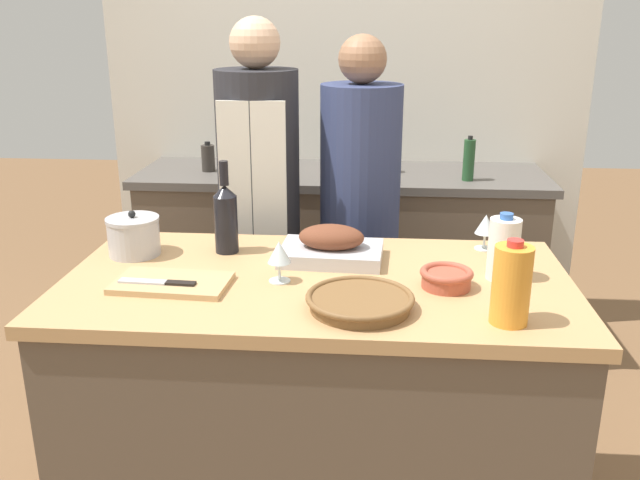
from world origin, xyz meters
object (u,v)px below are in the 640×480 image
at_px(cutting_board, 172,283).
at_px(condiment_bottle_short, 208,158).
at_px(juice_jug, 511,285).
at_px(milk_jug, 504,249).
at_px(mixing_bowl, 446,277).
at_px(person_cook_guest, 360,215).
at_px(person_cook_aproned, 260,207).
at_px(wine_bottle_green, 226,217).
at_px(wicker_basket, 360,301).
at_px(wine_glass_right, 279,254).
at_px(roasting_pan, 331,247).
at_px(condiment_bottle_extra, 382,157).
at_px(knife_chef, 160,282).
at_px(condiment_bottle_tall, 469,160).
at_px(wine_glass_left, 486,225).
at_px(stock_pot, 134,236).

xyz_separation_m(cutting_board, condiment_bottle_short, (-0.25, 1.49, 0.06)).
xyz_separation_m(juice_jug, milk_jug, (0.04, 0.31, -0.01)).
distance_m(mixing_bowl, person_cook_guest, 0.88).
bearing_deg(cutting_board, juice_jug, -10.39).
relative_size(juice_jug, person_cook_aproned, 0.13).
bearing_deg(wine_bottle_green, wicker_basket, -43.43).
bearing_deg(juice_jug, wine_glass_right, 159.60).
height_order(roasting_pan, condiment_bottle_extra, condiment_bottle_extra).
xyz_separation_m(knife_chef, condiment_bottle_tall, (1.05, 1.41, 0.08)).
relative_size(roasting_pan, mixing_bowl, 2.18).
relative_size(wine_glass_right, person_cook_aproned, 0.07).
bearing_deg(milk_jug, wine_glass_left, 92.56).
height_order(juice_jug, condiment_bottle_extra, juice_jug).
distance_m(stock_pot, condiment_bottle_short, 1.23).
relative_size(wine_bottle_green, condiment_bottle_extra, 1.79).
bearing_deg(knife_chef, wine_glass_right, 14.51).
xyz_separation_m(wine_bottle_green, person_cook_guest, (0.43, 0.58, -0.15)).
bearing_deg(wine_glass_left, wine_glass_right, -151.91).
height_order(wine_bottle_green, wine_glass_left, wine_bottle_green).
bearing_deg(condiment_bottle_tall, condiment_bottle_short, 175.60).
relative_size(juice_jug, condiment_bottle_extra, 1.30).
bearing_deg(knife_chef, wicker_basket, -9.10).
bearing_deg(wine_bottle_green, condiment_bottle_short, 106.40).
xyz_separation_m(roasting_pan, juice_jug, (0.48, -0.43, 0.06)).
xyz_separation_m(cutting_board, person_cook_aproned, (0.12, 0.84, -0.00)).
height_order(milk_jug, condiment_bottle_tall, condiment_bottle_tall).
bearing_deg(person_cook_aproned, wine_glass_right, -77.71).
bearing_deg(knife_chef, wine_bottle_green, 69.83).
relative_size(mixing_bowl, knife_chef, 0.67).
bearing_deg(condiment_bottle_tall, person_cook_guest, -135.01).
height_order(milk_jug, person_cook_aproned, person_cook_aproned).
distance_m(wine_glass_left, condiment_bottle_extra, 1.17).
bearing_deg(person_cook_guest, wine_glass_right, -98.07).
bearing_deg(cutting_board, wine_glass_right, 11.22).
height_order(juice_jug, wine_glass_right, juice_jug).
distance_m(cutting_board, wine_glass_right, 0.32).
bearing_deg(wicker_basket, condiment_bottle_short, 116.50).
height_order(roasting_pan, cutting_board, roasting_pan).
height_order(mixing_bowl, knife_chef, mixing_bowl).
height_order(milk_jug, wine_glass_right, milk_jug).
xyz_separation_m(wine_bottle_green, condiment_bottle_extra, (0.52, 1.21, -0.04)).
relative_size(stock_pot, wine_glass_right, 1.37).
height_order(wicker_basket, wine_glass_left, wine_glass_left).
bearing_deg(milk_jug, condiment_bottle_extra, 104.13).
relative_size(juice_jug, wine_glass_left, 1.85).
bearing_deg(condiment_bottle_short, condiment_bottle_extra, 2.67).
bearing_deg(condiment_bottle_tall, stock_pot, -137.33).
bearing_deg(wicker_basket, milk_jug, 31.57).
xyz_separation_m(wine_glass_left, condiment_bottle_tall, (0.07, 0.98, 0.02)).
bearing_deg(person_cook_aproned, cutting_board, -99.38).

